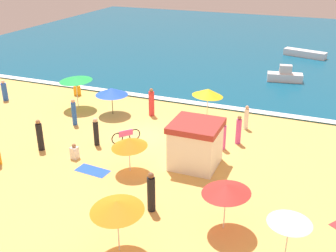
# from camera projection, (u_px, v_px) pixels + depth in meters

# --- Properties ---
(ground_plane) EXTENTS (60.00, 60.00, 0.00)m
(ground_plane) POSITION_uv_depth(u_px,v_px,m) (146.00, 136.00, 24.50)
(ground_plane) COLOR #EDBC60
(ocean_water) EXTENTS (60.00, 44.00, 0.10)m
(ocean_water) POSITION_uv_depth(u_px,v_px,m) (244.00, 42.00, 48.22)
(ocean_water) COLOR #0F567A
(ocean_water) RESTS_ON ground_plane
(wave_breaker_foam) EXTENTS (57.00, 0.70, 0.01)m
(wave_breaker_foam) POSITION_uv_depth(u_px,v_px,m) (182.00, 101.00, 29.80)
(wave_breaker_foam) COLOR white
(wave_breaker_foam) RESTS_ON ocean_water
(lifeguard_cabana) EXTENTS (2.50, 2.49, 2.42)m
(lifeguard_cabana) POSITION_uv_depth(u_px,v_px,m) (196.00, 144.00, 20.78)
(lifeguard_cabana) COLOR white
(lifeguard_cabana) RESTS_ON ground_plane
(beach_umbrella_0) EXTENTS (2.59, 2.59, 1.94)m
(beach_umbrella_0) POSITION_uv_depth(u_px,v_px,m) (129.00, 142.00, 20.05)
(beach_umbrella_0) COLOR silver
(beach_umbrella_0) RESTS_ON ground_plane
(beach_umbrella_1) EXTENTS (2.83, 2.83, 2.23)m
(beach_umbrella_1) POSITION_uv_depth(u_px,v_px,m) (208.00, 92.00, 26.03)
(beach_umbrella_1) COLOR silver
(beach_umbrella_1) RESTS_ON ground_plane
(beach_umbrella_2) EXTENTS (2.36, 2.34, 2.13)m
(beach_umbrella_2) POSITION_uv_depth(u_px,v_px,m) (226.00, 189.00, 15.74)
(beach_umbrella_2) COLOR silver
(beach_umbrella_2) RESTS_ON ground_plane
(beach_umbrella_6) EXTENTS (2.47, 2.49, 2.28)m
(beach_umbrella_6) POSITION_uv_depth(u_px,v_px,m) (117.00, 206.00, 14.48)
(beach_umbrella_6) COLOR silver
(beach_umbrella_6) RESTS_ON ground_plane
(beach_umbrella_7) EXTENTS (3.25, 3.25, 2.35)m
(beach_umbrella_7) POSITION_uv_depth(u_px,v_px,m) (76.00, 79.00, 27.97)
(beach_umbrella_7) COLOR silver
(beach_umbrella_7) RESTS_ON ground_plane
(beach_umbrella_8) EXTENTS (2.10, 2.11, 2.12)m
(beach_umbrella_8) POSITION_uv_depth(u_px,v_px,m) (290.00, 218.00, 14.00)
(beach_umbrella_8) COLOR silver
(beach_umbrella_8) RESTS_ON ground_plane
(beach_umbrella_9) EXTENTS (2.99, 2.99, 1.87)m
(beach_umbrella_9) POSITION_uv_depth(u_px,v_px,m) (112.00, 91.00, 27.10)
(beach_umbrella_9) COLOR #4C3823
(beach_umbrella_9) RESTS_ON ground_plane
(parked_bicycle) EXTENTS (1.20, 1.44, 0.76)m
(parked_bicycle) POSITION_uv_depth(u_px,v_px,m) (126.00, 136.00, 23.65)
(parked_bicycle) COLOR black
(parked_bicycle) RESTS_ON ground_plane
(beachgoer_1) EXTENTS (0.42, 0.42, 1.84)m
(beachgoer_1) POSITION_uv_depth(u_px,v_px,m) (40.00, 136.00, 22.52)
(beachgoer_1) COLOR black
(beachgoer_1) RESTS_ON ground_plane
(beachgoer_2) EXTENTS (0.53, 0.53, 1.93)m
(beachgoer_2) POSITION_uv_depth(u_px,v_px,m) (151.00, 103.00, 27.17)
(beachgoer_2) COLOR red
(beachgoer_2) RESTS_ON ground_plane
(beachgoer_3) EXTENTS (0.48, 0.48, 1.88)m
(beachgoer_3) POSITION_uv_depth(u_px,v_px,m) (151.00, 193.00, 17.26)
(beachgoer_3) COLOR black
(beachgoer_3) RESTS_ON ground_plane
(beachgoer_5) EXTENTS (0.44, 0.44, 1.74)m
(beachgoer_5) POSITION_uv_depth(u_px,v_px,m) (239.00, 130.00, 23.28)
(beachgoer_5) COLOR #D84CA5
(beachgoer_5) RESTS_ON ground_plane
(beachgoer_6) EXTENTS (0.43, 0.43, 1.70)m
(beachgoer_6) POSITION_uv_depth(u_px,v_px,m) (96.00, 132.00, 23.08)
(beachgoer_6) COLOR black
(beachgoer_6) RESTS_ON ground_plane
(beachgoer_7) EXTENTS (0.36, 0.36, 1.64)m
(beachgoer_7) POSITION_uv_depth(u_px,v_px,m) (223.00, 136.00, 22.65)
(beachgoer_7) COLOR #D84CA5
(beachgoer_7) RESTS_ON ground_plane
(beachgoer_8) EXTENTS (0.42, 0.42, 0.93)m
(beachgoer_8) POSITION_uv_depth(u_px,v_px,m) (77.00, 90.00, 31.07)
(beachgoer_8) COLOR orange
(beachgoer_8) RESTS_ON ground_plane
(beachgoer_9) EXTENTS (0.40, 0.40, 1.75)m
(beachgoer_9) POSITION_uv_depth(u_px,v_px,m) (74.00, 112.00, 25.75)
(beachgoer_9) COLOR blue
(beachgoer_9) RESTS_ON ground_plane
(beachgoer_10) EXTENTS (0.41, 0.41, 0.89)m
(beachgoer_10) POSITION_uv_depth(u_px,v_px,m) (74.00, 152.00, 21.77)
(beachgoer_10) COLOR white
(beachgoer_10) RESTS_ON ground_plane
(beachgoer_11) EXTENTS (0.50, 0.50, 1.57)m
(beachgoer_11) POSITION_uv_depth(u_px,v_px,m) (4.00, 91.00, 29.93)
(beachgoer_11) COLOR blue
(beachgoer_11) RESTS_ON ground_plane
(beachgoer_12) EXTENTS (0.40, 0.40, 1.56)m
(beachgoer_12) POSITION_uv_depth(u_px,v_px,m) (246.00, 118.00, 25.20)
(beachgoer_12) COLOR white
(beachgoer_12) RESTS_ON ground_plane
(beach_towel_2) EXTENTS (1.82, 0.98, 0.01)m
(beach_towel_2) POSITION_uv_depth(u_px,v_px,m) (93.00, 171.00, 20.71)
(beach_towel_2) COLOR blue
(beach_towel_2) RESTS_ON ground_plane
(small_boat_0) EXTENTS (4.36, 2.11, 0.66)m
(small_boat_0) POSITION_uv_depth(u_px,v_px,m) (305.00, 54.00, 41.62)
(small_boat_0) COLOR white
(small_boat_0) RESTS_ON ocean_water
(small_boat_1) EXTENTS (3.00, 1.45, 1.39)m
(small_boat_1) POSITION_uv_depth(u_px,v_px,m) (285.00, 76.00, 34.00)
(small_boat_1) COLOR white
(small_boat_1) RESTS_ON ocean_water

